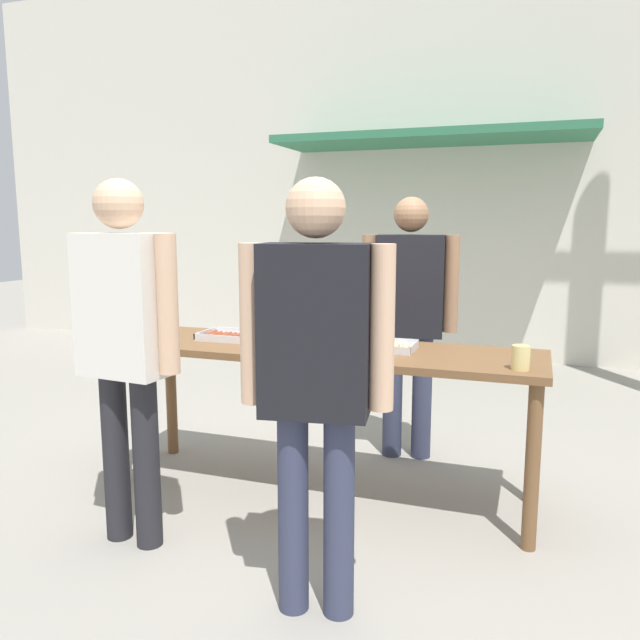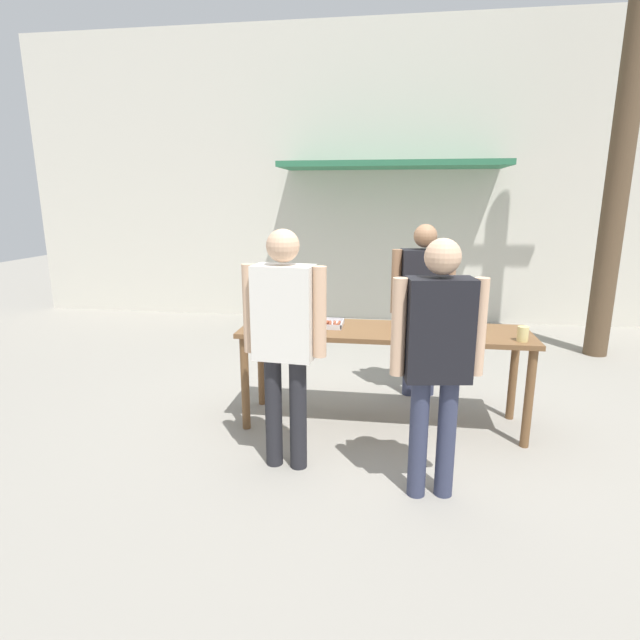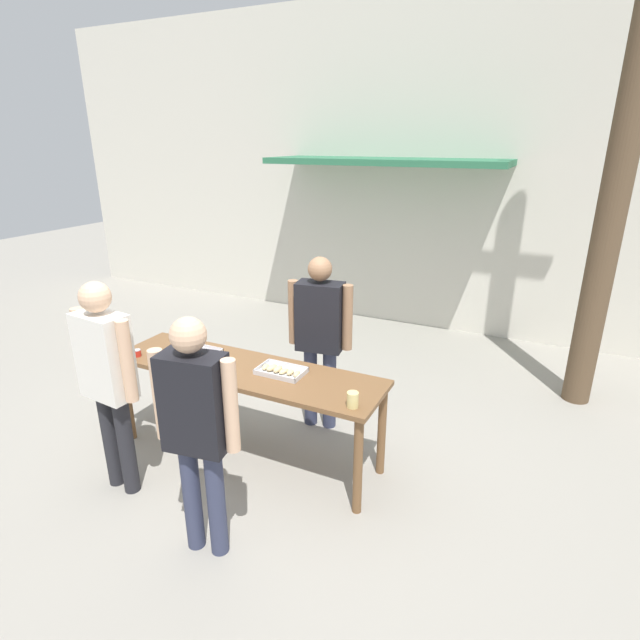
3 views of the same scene
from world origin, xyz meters
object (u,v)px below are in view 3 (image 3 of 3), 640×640
at_px(condiment_jar_mustard, 130,351).
at_px(condiment_jar_ketchup, 138,353).
at_px(food_tray_sausages, 196,353).
at_px(food_tray_buns, 280,371).
at_px(person_server_behind_table, 320,329).
at_px(person_customer_with_cup, 196,420).
at_px(person_customer_holding_hotdog, 107,371).
at_px(beer_cup, 353,400).
at_px(utility_pole, 628,129).

height_order(condiment_jar_mustard, condiment_jar_ketchup, same).
bearing_deg(food_tray_sausages, food_tray_buns, -0.14).
distance_m(person_server_behind_table, person_customer_with_cup, 1.78).
distance_m(condiment_jar_mustard, condiment_jar_ketchup, 0.09).
bearing_deg(food_tray_sausages, person_customer_with_cup, -50.56).
relative_size(food_tray_buns, person_customer_holding_hotdog, 0.23).
height_order(person_customer_holding_hotdog, person_customer_with_cup, person_customer_holding_hotdog).
height_order(beer_cup, person_customer_holding_hotdog, person_customer_holding_hotdog).
bearing_deg(person_server_behind_table, food_tray_buns, -101.49).
bearing_deg(person_customer_holding_hotdog, food_tray_sausages, -93.04).
relative_size(food_tray_sausages, person_customer_with_cup, 0.23).
bearing_deg(food_tray_buns, person_server_behind_table, 87.20).
bearing_deg(person_server_behind_table, beer_cup, -61.35).
relative_size(person_server_behind_table, utility_pole, 0.31).
xyz_separation_m(condiment_jar_mustard, person_server_behind_table, (1.43, 0.95, 0.12)).
relative_size(food_tray_sausages, condiment_jar_ketchup, 6.23).
height_order(condiment_jar_mustard, person_customer_holding_hotdog, person_customer_holding_hotdog).
xyz_separation_m(food_tray_buns, person_customer_with_cup, (0.03, -1.10, 0.14)).
bearing_deg(beer_cup, food_tray_buns, 161.27).
relative_size(condiment_jar_ketchup, person_server_behind_table, 0.04).
bearing_deg(utility_pole, person_server_behind_table, -143.72).
distance_m(condiment_jar_ketchup, beer_cup, 2.06).
xyz_separation_m(condiment_jar_ketchup, person_server_behind_table, (1.35, 0.95, 0.12)).
relative_size(condiment_jar_mustard, person_server_behind_table, 0.04).
distance_m(beer_cup, person_customer_holding_hotdog, 1.85).
relative_size(food_tray_sausages, utility_pole, 0.07).
distance_m(food_tray_buns, utility_pole, 3.82).
bearing_deg(person_server_behind_table, person_customer_with_cup, -98.75).
relative_size(person_server_behind_table, person_customer_with_cup, 1.00).
xyz_separation_m(food_tray_buns, condiment_jar_ketchup, (-1.31, -0.26, 0.01)).
height_order(food_tray_sausages, condiment_jar_mustard, condiment_jar_mustard).
height_order(condiment_jar_mustard, utility_pole, utility_pole).
xyz_separation_m(condiment_jar_mustard, condiment_jar_ketchup, (0.09, 0.01, 0.00)).
distance_m(food_tray_buns, condiment_jar_mustard, 1.43).
height_order(condiment_jar_ketchup, person_customer_with_cup, person_customer_with_cup).
bearing_deg(food_tray_buns, beer_cup, -18.73).
bearing_deg(condiment_jar_ketchup, person_server_behind_table, 35.04).
bearing_deg(food_tray_buns, person_customer_holding_hotdog, -139.04).
height_order(condiment_jar_ketchup, person_server_behind_table, person_server_behind_table).
height_order(food_tray_buns, utility_pole, utility_pole).
xyz_separation_m(food_tray_buns, person_customer_holding_hotdog, (-1.00, -0.86, 0.16)).
bearing_deg(condiment_jar_ketchup, person_customer_holding_hotdog, -62.13).
bearing_deg(person_customer_with_cup, food_tray_buns, -97.11).
bearing_deg(person_customer_holding_hotdog, condiment_jar_mustard, -50.71).
xyz_separation_m(beer_cup, person_server_behind_table, (-0.72, 0.94, 0.10)).
bearing_deg(condiment_jar_mustard, person_server_behind_table, 33.56).
xyz_separation_m(person_server_behind_table, person_customer_holding_hotdog, (-1.03, -1.55, 0.03)).
bearing_deg(beer_cup, condiment_jar_ketchup, -179.82).
relative_size(food_tray_sausages, condiment_jar_mustard, 6.23).
bearing_deg(person_server_behind_table, food_tray_sausages, -151.66).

